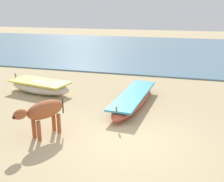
# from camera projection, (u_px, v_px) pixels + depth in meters

# --- Properties ---
(ground) EXTENTS (80.00, 80.00, 0.00)m
(ground) POSITION_uv_depth(u_px,v_px,m) (123.00, 140.00, 7.79)
(ground) COLOR tan
(sea_water) EXTENTS (60.00, 20.00, 0.08)m
(sea_water) POSITION_uv_depth(u_px,v_px,m) (169.00, 50.00, 24.05)
(sea_water) COLOR slate
(sea_water) RESTS_ON ground
(fishing_boat_1) EXTENTS (1.24, 4.61, 0.66)m
(fishing_boat_1) POSITION_uv_depth(u_px,v_px,m) (133.00, 99.00, 10.58)
(fishing_boat_1) COLOR #B74733
(fishing_boat_1) RESTS_ON ground
(fishing_boat_3) EXTENTS (3.28, 1.73, 0.76)m
(fishing_boat_3) POSITION_uv_depth(u_px,v_px,m) (40.00, 86.00, 12.02)
(fishing_boat_3) COLOR beige
(fishing_boat_3) RESTS_ON ground
(cow_adult_rust) EXTENTS (1.04, 1.60, 1.09)m
(cow_adult_rust) POSITION_uv_depth(u_px,v_px,m) (44.00, 111.00, 7.84)
(cow_adult_rust) COLOR #9E4C28
(cow_adult_rust) RESTS_ON ground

